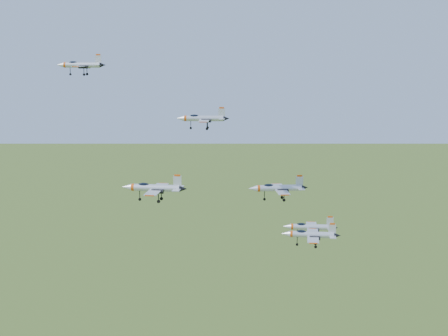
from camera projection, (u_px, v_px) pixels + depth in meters
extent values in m
cylinder|color=silver|center=(82.00, 65.00, 135.37)|extent=(8.14, 3.31, 1.17)
cone|color=silver|center=(60.00, 65.00, 135.93)|extent=(1.88, 1.57, 1.17)
cone|color=black|center=(103.00, 65.00, 134.84)|extent=(1.49, 1.30, 1.00)
ellipsoid|color=black|center=(73.00, 63.00, 135.51)|extent=(2.14, 1.35, 0.74)
cube|color=silver|center=(79.00, 66.00, 132.93)|extent=(3.07, 4.38, 0.13)
cube|color=silver|center=(87.00, 66.00, 137.86)|extent=(3.07, 4.38, 0.13)
cube|color=silver|center=(98.00, 59.00, 134.72)|extent=(1.33, 0.47, 1.90)
cube|color=#C7490E|center=(98.00, 55.00, 134.53)|extent=(0.99, 0.39, 0.32)
cylinder|color=silver|center=(204.00, 118.00, 127.85)|extent=(8.15, 2.70, 1.17)
cone|color=silver|center=(180.00, 118.00, 128.03)|extent=(1.81, 1.46, 1.17)
cone|color=black|center=(226.00, 119.00, 127.67)|extent=(1.42, 1.22, 0.99)
ellipsoid|color=black|center=(194.00, 116.00, 127.84)|extent=(2.10, 1.20, 0.74)
cube|color=silver|center=(204.00, 121.00, 125.42)|extent=(2.79, 4.27, 0.13)
cube|color=silver|center=(205.00, 118.00, 130.35)|extent=(2.79, 4.27, 0.13)
cube|color=silver|center=(222.00, 113.00, 127.48)|extent=(1.34, 0.37, 1.89)
cube|color=#C7490E|center=(222.00, 108.00, 127.30)|extent=(0.99, 0.31, 0.31)
cylinder|color=silver|center=(155.00, 188.00, 106.21)|extent=(8.41, 3.61, 1.22)
cone|color=silver|center=(127.00, 187.00, 106.90)|extent=(1.96, 1.65, 1.22)
cone|color=black|center=(183.00, 189.00, 105.55)|extent=(1.55, 1.37, 1.03)
ellipsoid|color=black|center=(144.00, 185.00, 106.41)|extent=(2.22, 1.43, 0.77)
cube|color=silver|center=(153.00, 193.00, 103.69)|extent=(3.25, 4.56, 0.13)
cube|color=silver|center=(160.00, 186.00, 108.78)|extent=(3.25, 4.56, 0.13)
cube|color=silver|center=(177.00, 181.00, 105.45)|extent=(1.37, 0.51, 1.96)
cube|color=#C7490E|center=(177.00, 175.00, 105.26)|extent=(1.02, 0.42, 0.33)
cylinder|color=silver|center=(279.00, 188.00, 135.93)|extent=(9.82, 2.06, 1.41)
cone|color=silver|center=(253.00, 189.00, 135.42)|extent=(2.04, 1.54, 1.41)
cone|color=black|center=(305.00, 188.00, 136.42)|extent=(1.59, 1.30, 1.20)
ellipsoid|color=black|center=(269.00, 186.00, 135.62)|extent=(2.45, 1.17, 0.89)
cube|color=silver|center=(283.00, 192.00, 133.03)|extent=(2.80, 4.92, 0.15)
cube|color=silver|center=(278.00, 186.00, 138.97)|extent=(2.80, 4.92, 0.15)
cube|color=silver|center=(299.00, 181.00, 136.04)|extent=(1.63, 0.24, 2.28)
cube|color=#C7490E|center=(300.00, 176.00, 135.82)|extent=(1.20, 0.23, 0.38)
cylinder|color=silver|center=(312.00, 235.00, 119.05)|extent=(8.34, 3.43, 1.20)
cone|color=silver|center=(286.00, 234.00, 119.64)|extent=(1.93, 1.61, 1.20)
cone|color=black|center=(337.00, 235.00, 118.48)|extent=(1.52, 1.34, 1.02)
ellipsoid|color=black|center=(301.00, 232.00, 119.20)|extent=(2.19, 1.39, 0.76)
cube|color=silver|center=(313.00, 240.00, 116.54)|extent=(3.16, 4.50, 0.13)
cube|color=silver|center=(313.00, 232.00, 121.60)|extent=(3.16, 4.50, 0.13)
cube|color=silver|center=(332.00, 229.00, 118.36)|extent=(1.37, 0.49, 1.94)
cube|color=#C7490E|center=(332.00, 224.00, 118.17)|extent=(1.01, 0.40, 0.32)
cylinder|color=silver|center=(311.00, 227.00, 127.43)|extent=(8.34, 3.20, 1.20)
cone|color=silver|center=(287.00, 226.00, 127.88)|extent=(1.90, 1.57, 1.20)
cone|color=black|center=(335.00, 228.00, 127.00)|extent=(1.50, 1.30, 1.02)
ellipsoid|color=black|center=(301.00, 225.00, 127.53)|extent=(2.18, 1.33, 0.76)
cube|color=silver|center=(313.00, 232.00, 124.94)|extent=(3.05, 4.45, 0.13)
cube|color=silver|center=(311.00, 225.00, 129.98)|extent=(3.05, 4.45, 0.13)
cube|color=silver|center=(330.00, 222.00, 126.86)|extent=(1.37, 0.45, 1.94)
cube|color=#C7490E|center=(330.00, 217.00, 126.67)|extent=(1.01, 0.37, 0.32)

